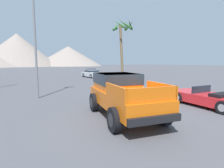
# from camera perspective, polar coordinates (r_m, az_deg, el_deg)

# --- Properties ---
(ground_plane) EXTENTS (320.00, 320.00, 0.00)m
(ground_plane) POSITION_cam_1_polar(r_m,az_deg,el_deg) (7.67, 6.66, -11.06)
(ground_plane) COLOR #4C4C51
(orange_pickup_truck) EXTENTS (3.01, 5.14, 1.87)m
(orange_pickup_truck) POSITION_cam_1_polar(r_m,az_deg,el_deg) (7.85, 3.09, -2.59)
(orange_pickup_truck) COLOR orange
(orange_pickup_truck) RESTS_ON ground_plane
(red_convertible_car) EXTENTS (2.27, 4.37, 1.08)m
(red_convertible_car) POSITION_cam_1_polar(r_m,az_deg,el_deg) (10.92, 29.09, -4.15)
(red_convertible_car) COLOR red
(red_convertible_car) RESTS_ON ground_plane
(parked_car_silver) EXTENTS (2.07, 4.44, 1.20)m
(parked_car_silver) POSITION_cam_1_polar(r_m,az_deg,el_deg) (28.44, -6.55, 3.41)
(parked_car_silver) COLOR #B7BABF
(parked_car_silver) RESTS_ON ground_plane
(parked_car_dark) EXTENTS (2.72, 4.76, 1.19)m
(parked_car_dark) POSITION_cam_1_polar(r_m,az_deg,el_deg) (34.58, -6.79, 4.03)
(parked_car_dark) COLOR #232328
(parked_car_dark) RESTS_ON ground_plane
(street_lamp_post) EXTENTS (0.90, 0.24, 9.04)m
(street_lamp_post) POSITION_cam_1_polar(r_m,az_deg,el_deg) (12.87, -24.17, 19.65)
(street_lamp_post) COLOR slate
(street_lamp_post) RESTS_ON ground_plane
(palm_tree_tall) EXTENTS (3.02, 3.02, 8.24)m
(palm_tree_tall) POSITION_cam_1_polar(r_m,az_deg,el_deg) (25.66, 3.40, 15.63)
(palm_tree_tall) COLOR brown
(palm_tree_tall) RESTS_ON ground_plane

